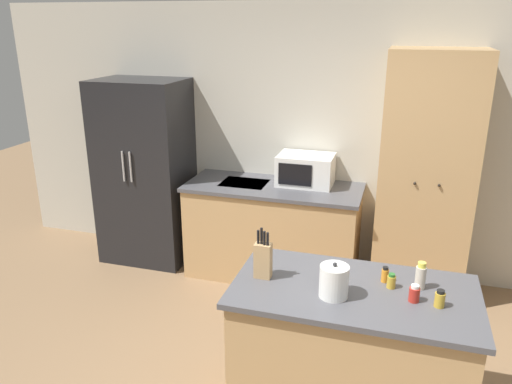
{
  "coord_description": "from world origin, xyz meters",
  "views": [
    {
      "loc": [
        0.58,
        -2.41,
        2.42
      ],
      "look_at": [
        -0.57,
        1.4,
        1.05
      ],
      "focal_mm": 35.0,
      "sensor_mm": 36.0,
      "label": 1
    }
  ],
  "objects_px": {
    "spice_bottle_tall_dark": "(421,276)",
    "microwave": "(306,170)",
    "knife_block": "(263,259)",
    "spice_bottle_amber_oil": "(440,299)",
    "kettle": "(334,281)",
    "spice_bottle_green_herb": "(414,294)",
    "pantry_cabinet": "(426,179)",
    "refrigerator": "(145,172)",
    "spice_bottle_pale_salt": "(385,275)",
    "spice_bottle_short_red": "(391,281)"
  },
  "relations": [
    {
      "from": "spice_bottle_short_red",
      "to": "spice_bottle_pale_salt",
      "type": "distance_m",
      "value": 0.07
    },
    {
      "from": "spice_bottle_pale_salt",
      "to": "spice_bottle_green_herb",
      "type": "bearing_deg",
      "value": -46.88
    },
    {
      "from": "spice_bottle_amber_oil",
      "to": "spice_bottle_pale_salt",
      "type": "bearing_deg",
      "value": 146.77
    },
    {
      "from": "refrigerator",
      "to": "knife_block",
      "type": "height_order",
      "value": "refrigerator"
    },
    {
      "from": "microwave",
      "to": "kettle",
      "type": "distance_m",
      "value": 2.06
    },
    {
      "from": "pantry_cabinet",
      "to": "kettle",
      "type": "bearing_deg",
      "value": -105.35
    },
    {
      "from": "refrigerator",
      "to": "spice_bottle_short_red",
      "type": "distance_m",
      "value": 3.03
    },
    {
      "from": "spice_bottle_green_herb",
      "to": "spice_bottle_tall_dark",
      "type": "bearing_deg",
      "value": 78.6
    },
    {
      "from": "spice_bottle_amber_oil",
      "to": "kettle",
      "type": "relative_size",
      "value": 0.48
    },
    {
      "from": "pantry_cabinet",
      "to": "knife_block",
      "type": "height_order",
      "value": "pantry_cabinet"
    },
    {
      "from": "refrigerator",
      "to": "spice_bottle_short_red",
      "type": "height_order",
      "value": "refrigerator"
    },
    {
      "from": "pantry_cabinet",
      "to": "spice_bottle_tall_dark",
      "type": "bearing_deg",
      "value": -91.71
    },
    {
      "from": "spice_bottle_short_red",
      "to": "refrigerator",
      "type": "bearing_deg",
      "value": 146.46
    },
    {
      "from": "pantry_cabinet",
      "to": "knife_block",
      "type": "distance_m",
      "value": 2.04
    },
    {
      "from": "spice_bottle_short_red",
      "to": "knife_block",
      "type": "bearing_deg",
      "value": -173.14
    },
    {
      "from": "refrigerator",
      "to": "spice_bottle_tall_dark",
      "type": "xyz_separation_m",
      "value": [
        2.69,
        -1.63,
        0.07
      ]
    },
    {
      "from": "pantry_cabinet",
      "to": "spice_bottle_amber_oil",
      "type": "relative_size",
      "value": 21.78
    },
    {
      "from": "refrigerator",
      "to": "spice_bottle_amber_oil",
      "type": "relative_size",
      "value": 18.54
    },
    {
      "from": "microwave",
      "to": "knife_block",
      "type": "xyz_separation_m",
      "value": [
        0.11,
        -1.88,
        -0.03
      ]
    },
    {
      "from": "spice_bottle_pale_salt",
      "to": "pantry_cabinet",
      "type": "bearing_deg",
      "value": 81.34
    },
    {
      "from": "spice_bottle_tall_dark",
      "to": "spice_bottle_short_red",
      "type": "height_order",
      "value": "spice_bottle_tall_dark"
    },
    {
      "from": "spice_bottle_short_red",
      "to": "spice_bottle_pale_salt",
      "type": "xyz_separation_m",
      "value": [
        -0.04,
        0.06,
        0.0
      ]
    },
    {
      "from": "refrigerator",
      "to": "spice_bottle_short_red",
      "type": "bearing_deg",
      "value": -33.54
    },
    {
      "from": "microwave",
      "to": "spice_bottle_tall_dark",
      "type": "bearing_deg",
      "value": -59.34
    },
    {
      "from": "knife_block",
      "to": "kettle",
      "type": "bearing_deg",
      "value": -12.92
    },
    {
      "from": "microwave",
      "to": "spice_bottle_green_herb",
      "type": "bearing_deg",
      "value": -62.26
    },
    {
      "from": "microwave",
      "to": "spice_bottle_tall_dark",
      "type": "relative_size",
      "value": 3.12
    },
    {
      "from": "pantry_cabinet",
      "to": "spice_bottle_tall_dark",
      "type": "relative_size",
      "value": 13.23
    },
    {
      "from": "kettle",
      "to": "spice_bottle_tall_dark",
      "type": "bearing_deg",
      "value": 26.59
    },
    {
      "from": "pantry_cabinet",
      "to": "spice_bottle_tall_dark",
      "type": "xyz_separation_m",
      "value": [
        -0.05,
        -1.67,
        -0.1
      ]
    },
    {
      "from": "refrigerator",
      "to": "spice_bottle_pale_salt",
      "type": "height_order",
      "value": "refrigerator"
    },
    {
      "from": "spice_bottle_tall_dark",
      "to": "kettle",
      "type": "bearing_deg",
      "value": -153.41
    },
    {
      "from": "microwave",
      "to": "spice_bottle_amber_oil",
      "type": "distance_m",
      "value": 2.23
    },
    {
      "from": "knife_block",
      "to": "spice_bottle_green_herb",
      "type": "relative_size",
      "value": 3.22
    },
    {
      "from": "knife_block",
      "to": "spice_bottle_tall_dark",
      "type": "height_order",
      "value": "knife_block"
    },
    {
      "from": "spice_bottle_tall_dark",
      "to": "spice_bottle_short_red",
      "type": "bearing_deg",
      "value": -165.13
    },
    {
      "from": "spice_bottle_green_herb",
      "to": "refrigerator",
      "type": "bearing_deg",
      "value": 145.98
    },
    {
      "from": "spice_bottle_pale_salt",
      "to": "microwave",
      "type": "bearing_deg",
      "value": 115.78
    },
    {
      "from": "spice_bottle_tall_dark",
      "to": "microwave",
      "type": "bearing_deg",
      "value": 120.66
    },
    {
      "from": "spice_bottle_tall_dark",
      "to": "spice_bottle_amber_oil",
      "type": "xyz_separation_m",
      "value": [
        0.1,
        -0.18,
        -0.03
      ]
    },
    {
      "from": "spice_bottle_tall_dark",
      "to": "kettle",
      "type": "height_order",
      "value": "kettle"
    },
    {
      "from": "spice_bottle_short_red",
      "to": "kettle",
      "type": "xyz_separation_m",
      "value": [
        -0.31,
        -0.19,
        0.05
      ]
    },
    {
      "from": "knife_block",
      "to": "spice_bottle_amber_oil",
      "type": "distance_m",
      "value": 1.02
    },
    {
      "from": "spice_bottle_green_herb",
      "to": "kettle",
      "type": "bearing_deg",
      "value": -170.2
    },
    {
      "from": "knife_block",
      "to": "kettle",
      "type": "xyz_separation_m",
      "value": [
        0.45,
        -0.1,
        -0.02
      ]
    },
    {
      "from": "spice_bottle_tall_dark",
      "to": "spice_bottle_pale_salt",
      "type": "xyz_separation_m",
      "value": [
        -0.2,
        0.02,
        -0.03
      ]
    },
    {
      "from": "refrigerator",
      "to": "spice_bottle_short_red",
      "type": "xyz_separation_m",
      "value": [
        2.53,
        -1.68,
        0.03
      ]
    },
    {
      "from": "spice_bottle_short_red",
      "to": "spice_bottle_amber_oil",
      "type": "height_order",
      "value": "spice_bottle_amber_oil"
    },
    {
      "from": "spice_bottle_tall_dark",
      "to": "spice_bottle_green_herb",
      "type": "distance_m",
      "value": 0.17
    },
    {
      "from": "spice_bottle_short_red",
      "to": "spice_bottle_tall_dark",
      "type": "bearing_deg",
      "value": 14.87
    }
  ]
}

